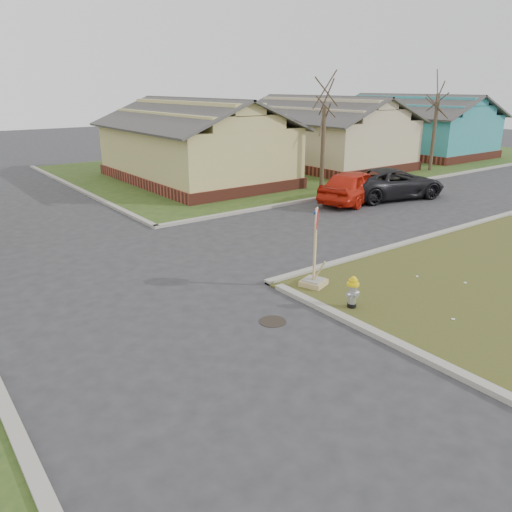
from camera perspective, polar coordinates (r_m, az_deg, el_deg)
ground at (r=11.19m, az=-8.70°, el=-9.51°), size 120.00×120.00×0.00m
verge_far_right at (r=38.03m, az=8.04°, el=10.81°), size 37.00×19.00×0.05m
curbs at (r=15.43m, az=-17.57°, el=-2.03°), size 80.00×40.00×0.12m
manhole at (r=11.88m, az=1.92°, el=-7.48°), size 0.64×0.64×0.01m
side_house_yellow at (r=29.30m, az=-7.04°, el=12.73°), size 7.60×11.60×4.70m
side_house_tan at (r=35.32m, az=7.57°, el=13.75°), size 7.60×11.60×4.70m
side_house_teal at (r=42.86m, az=17.55°, el=13.95°), size 7.60×11.60×4.70m
tree_mid_right at (r=26.67m, az=7.64°, el=12.02°), size 0.22×0.22×4.20m
tree_far_right at (r=34.51m, az=19.67°, el=13.13°), size 0.22×0.22×4.76m
fire_hydrant at (r=12.55m, az=10.99°, el=-3.87°), size 0.31×0.31×0.82m
stop_sign at (r=13.72m, az=6.67°, el=-1.49°), size 0.63×0.62×2.23m
red_sedan at (r=24.23m, az=11.14°, el=7.87°), size 4.93×3.10×1.56m
dark_pickup at (r=25.62m, az=15.31°, el=8.04°), size 5.72×3.62×1.47m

